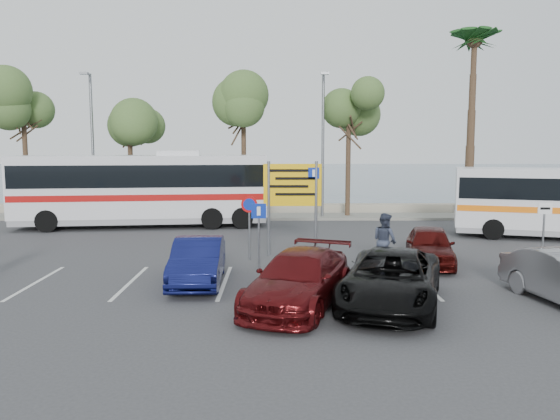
{
  "coord_description": "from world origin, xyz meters",
  "views": [
    {
      "loc": [
        0.43,
        -17.41,
        4.2
      ],
      "look_at": [
        0.53,
        3.0,
        1.77
      ],
      "focal_mm": 35.0,
      "sensor_mm": 36.0,
      "label": 1
    }
  ],
  "objects_px": {
    "suv_black": "(391,279)",
    "pedestrian_far": "(385,240)",
    "car_maroon": "(299,279)",
    "street_lamp_left": "(92,138)",
    "direction_sign": "(293,192)",
    "car_red": "(430,246)",
    "car_blue": "(198,261)",
    "street_lamp_right": "(323,138)",
    "coach_bus_left": "(142,192)"
  },
  "relations": [
    {
      "from": "car_maroon",
      "to": "suv_black",
      "type": "xyz_separation_m",
      "value": [
        2.4,
        0.0,
        0.0
      ]
    },
    {
      "from": "street_lamp_right",
      "to": "direction_sign",
      "type": "bearing_deg",
      "value": -100.94
    },
    {
      "from": "street_lamp_left",
      "to": "pedestrian_far",
      "type": "relative_size",
      "value": 4.21
    },
    {
      "from": "street_lamp_left",
      "to": "car_blue",
      "type": "relative_size",
      "value": 1.93
    },
    {
      "from": "street_lamp_right",
      "to": "pedestrian_far",
      "type": "height_order",
      "value": "street_lamp_right"
    },
    {
      "from": "direction_sign",
      "to": "suv_black",
      "type": "bearing_deg",
      "value": -70.32
    },
    {
      "from": "coach_bus_left",
      "to": "car_red",
      "type": "relative_size",
      "value": 3.22
    },
    {
      "from": "suv_black",
      "to": "pedestrian_far",
      "type": "bearing_deg",
      "value": 98.43
    },
    {
      "from": "street_lamp_right",
      "to": "car_blue",
      "type": "xyz_separation_m",
      "value": [
        -5.0,
        -14.61,
        -3.91
      ]
    },
    {
      "from": "street_lamp_right",
      "to": "coach_bus_left",
      "type": "distance_m",
      "value": 10.35
    },
    {
      "from": "street_lamp_right",
      "to": "car_blue",
      "type": "relative_size",
      "value": 1.93
    },
    {
      "from": "street_lamp_left",
      "to": "car_blue",
      "type": "bearing_deg",
      "value": -61.29
    },
    {
      "from": "car_blue",
      "to": "car_red",
      "type": "height_order",
      "value": "car_blue"
    },
    {
      "from": "street_lamp_right",
      "to": "direction_sign",
      "type": "distance_m",
      "value": 10.73
    },
    {
      "from": "coach_bus_left",
      "to": "pedestrian_far",
      "type": "relative_size",
      "value": 6.75
    },
    {
      "from": "direction_sign",
      "to": "coach_bus_left",
      "type": "xyz_separation_m",
      "value": [
        -7.5,
        7.3,
        -0.61
      ]
    },
    {
      "from": "coach_bus_left",
      "to": "car_blue",
      "type": "distance_m",
      "value": 12.48
    },
    {
      "from": "street_lamp_left",
      "to": "car_blue",
      "type": "distance_m",
      "value": 17.11
    },
    {
      "from": "street_lamp_left",
      "to": "suv_black",
      "type": "distance_m",
      "value": 22.01
    },
    {
      "from": "direction_sign",
      "to": "pedestrian_far",
      "type": "relative_size",
      "value": 1.89
    },
    {
      "from": "pedestrian_far",
      "to": "car_red",
      "type": "bearing_deg",
      "value": -104.53
    },
    {
      "from": "coach_bus_left",
      "to": "suv_black",
      "type": "distance_m",
      "value": 17.18
    },
    {
      "from": "car_maroon",
      "to": "coach_bus_left",
      "type": "bearing_deg",
      "value": 138.2
    },
    {
      "from": "street_lamp_left",
      "to": "street_lamp_right",
      "type": "bearing_deg",
      "value": 0.0
    },
    {
      "from": "car_blue",
      "to": "car_red",
      "type": "xyz_separation_m",
      "value": [
        7.8,
        2.59,
        -0.01
      ]
    },
    {
      "from": "street_lamp_right",
      "to": "car_maroon",
      "type": "relative_size",
      "value": 1.63
    },
    {
      "from": "street_lamp_right",
      "to": "coach_bus_left",
      "type": "relative_size",
      "value": 0.62
    },
    {
      "from": "street_lamp_left",
      "to": "coach_bus_left",
      "type": "xyz_separation_m",
      "value": [
        3.5,
        -3.02,
        -2.78
      ]
    },
    {
      "from": "direction_sign",
      "to": "car_maroon",
      "type": "xyz_separation_m",
      "value": [
        -0.0,
        -6.7,
        -1.71
      ]
    },
    {
      "from": "suv_black",
      "to": "car_maroon",
      "type": "bearing_deg",
      "value": -162.6
    },
    {
      "from": "coach_bus_left",
      "to": "car_maroon",
      "type": "distance_m",
      "value": 15.92
    },
    {
      "from": "street_lamp_right",
      "to": "pedestrian_far",
      "type": "distance_m",
      "value": 13.09
    },
    {
      "from": "direction_sign",
      "to": "car_red",
      "type": "bearing_deg",
      "value": -19.49
    },
    {
      "from": "coach_bus_left",
      "to": "pedestrian_far",
      "type": "distance_m",
      "value": 14.27
    },
    {
      "from": "street_lamp_left",
      "to": "car_red",
      "type": "relative_size",
      "value": 2.01
    },
    {
      "from": "direction_sign",
      "to": "pedestrian_far",
      "type": "height_order",
      "value": "direction_sign"
    },
    {
      "from": "car_maroon",
      "to": "street_lamp_right",
      "type": "bearing_deg",
      "value": 103.32
    },
    {
      "from": "car_maroon",
      "to": "street_lamp_left",
      "type": "bearing_deg",
      "value": 142.9
    },
    {
      "from": "street_lamp_left",
      "to": "suv_black",
      "type": "xyz_separation_m",
      "value": [
        13.4,
        -17.02,
        -3.88
      ]
    },
    {
      "from": "car_maroon",
      "to": "suv_black",
      "type": "bearing_deg",
      "value": 20.03
    },
    {
      "from": "car_maroon",
      "to": "direction_sign",
      "type": "bearing_deg",
      "value": 109.99
    },
    {
      "from": "pedestrian_far",
      "to": "car_blue",
      "type": "bearing_deg",
      "value": 77.85
    },
    {
      "from": "street_lamp_right",
      "to": "pedestrian_far",
      "type": "bearing_deg",
      "value": -84.93
    },
    {
      "from": "street_lamp_left",
      "to": "pedestrian_far",
      "type": "height_order",
      "value": "street_lamp_left"
    },
    {
      "from": "street_lamp_left",
      "to": "car_maroon",
      "type": "relative_size",
      "value": 1.63
    },
    {
      "from": "car_blue",
      "to": "car_red",
      "type": "relative_size",
      "value": 1.04
    },
    {
      "from": "direction_sign",
      "to": "car_red",
      "type": "height_order",
      "value": "direction_sign"
    },
    {
      "from": "street_lamp_right",
      "to": "car_blue",
      "type": "bearing_deg",
      "value": -108.9
    },
    {
      "from": "car_red",
      "to": "pedestrian_far",
      "type": "xyz_separation_m",
      "value": [
        -1.69,
        -0.5,
        0.27
      ]
    },
    {
      "from": "direction_sign",
      "to": "car_maroon",
      "type": "distance_m",
      "value": 6.91
    }
  ]
}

